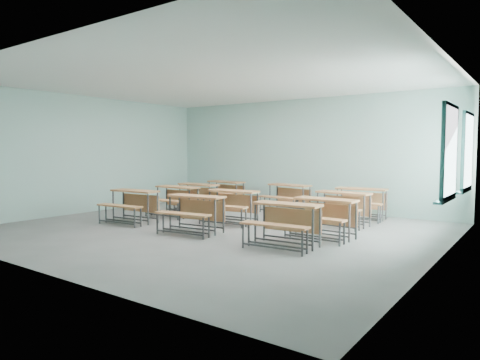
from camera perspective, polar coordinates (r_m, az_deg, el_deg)
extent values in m
cube|color=gray|center=(9.39, -3.36, -6.63)|extent=(9.00, 8.00, 0.02)
cube|color=white|center=(9.35, -3.44, 13.17)|extent=(9.00, 8.00, 0.02)
cube|color=#9BC2B7|center=(12.60, 8.20, 3.41)|extent=(9.00, 0.02, 3.20)
cube|color=#9BC2B7|center=(6.62, -25.88, 2.56)|extent=(9.00, 0.02, 3.20)
cube|color=#9BC2B7|center=(12.57, -19.60, 3.22)|extent=(0.02, 8.00, 3.20)
cube|color=#9BC2B7|center=(7.28, 25.38, 2.67)|extent=(0.02, 8.00, 3.20)
cube|color=#1B4C4A|center=(10.08, 27.90, -0.96)|extent=(0.06, 1.20, 0.06)
cube|color=#1B4C4A|center=(10.08, 28.19, 7.80)|extent=(0.06, 1.20, 0.06)
cube|color=#1B4C4A|center=(9.49, 27.58, 3.43)|extent=(0.06, 0.06, 1.60)
cube|color=#1B4C4A|center=(10.62, 28.46, 3.41)|extent=(0.06, 0.06, 1.60)
cube|color=#1B4C4A|center=(10.05, 28.05, 3.42)|extent=(0.04, 0.04, 1.48)
cube|color=#1B4C4A|center=(10.05, 28.05, 3.42)|extent=(0.04, 1.08, 0.04)
cube|color=#1B4C4A|center=(10.09, 27.67, -1.29)|extent=(0.14, 1.28, 0.04)
cube|color=white|center=(10.05, 28.19, 3.41)|extent=(0.01, 1.08, 1.48)
cube|color=#1B4C4A|center=(8.11, 25.97, -1.99)|extent=(0.06, 1.20, 0.06)
cube|color=#1B4C4A|center=(8.11, 26.31, 8.90)|extent=(0.06, 1.20, 0.06)
cube|color=#1B4C4A|center=(7.51, 25.41, 3.46)|extent=(0.06, 0.06, 1.60)
cube|color=#1B4C4A|center=(8.64, 26.77, 3.44)|extent=(0.06, 0.06, 1.60)
cube|color=#1B4C4A|center=(8.08, 26.14, 3.45)|extent=(0.04, 0.04, 1.48)
cube|color=#1B4C4A|center=(8.08, 26.14, 3.45)|extent=(0.04, 1.08, 0.04)
cube|color=#1B4C4A|center=(8.13, 25.68, -2.40)|extent=(0.14, 1.28, 0.04)
cube|color=white|center=(8.07, 26.32, 3.44)|extent=(0.01, 1.08, 1.48)
cube|color=#A9693D|center=(10.49, -13.83, -1.42)|extent=(1.26, 0.51, 0.04)
cube|color=#A9693D|center=(10.66, -13.08, -3.02)|extent=(1.17, 0.11, 0.42)
cylinder|color=#3C3E41|center=(10.83, -16.54, -3.35)|extent=(0.04, 0.04, 0.73)
cylinder|color=#3C3E41|center=(10.03, -12.17, -3.86)|extent=(0.04, 0.04, 0.73)
cylinder|color=#3C3E41|center=(11.05, -15.28, -3.19)|extent=(0.04, 0.04, 0.73)
cylinder|color=#3C3E41|center=(10.27, -10.91, -3.66)|extent=(0.04, 0.04, 0.73)
cube|color=#3C3E41|center=(10.46, -14.41, -5.02)|extent=(1.13, 0.12, 0.03)
cube|color=#3C3E41|center=(10.69, -13.15, -4.81)|extent=(1.13, 0.12, 0.03)
cube|color=#A9693D|center=(10.18, -15.77, -3.34)|extent=(1.25, 0.35, 0.04)
cylinder|color=#3C3E41|center=(10.57, -18.24, -4.40)|extent=(0.04, 0.04, 0.43)
cylinder|color=#3C3E41|center=(9.75, -13.88, -5.01)|extent=(0.04, 0.04, 0.43)
cylinder|color=#3C3E41|center=(10.70, -17.44, -4.28)|extent=(0.04, 0.04, 0.43)
cylinder|color=#3C3E41|center=(9.88, -13.08, -4.87)|extent=(0.04, 0.04, 0.43)
cube|color=#3C3E41|center=(10.17, -16.13, -5.43)|extent=(1.13, 0.12, 0.03)
cube|color=#3C3E41|center=(10.30, -15.33, -5.29)|extent=(1.13, 0.12, 0.03)
cube|color=#A9693D|center=(9.02, -5.85, -2.19)|extent=(1.27, 0.56, 0.04)
cube|color=#A9693D|center=(9.21, -5.16, -4.02)|extent=(1.17, 0.16, 0.42)
cylinder|color=#3C3E41|center=(9.27, -9.30, -4.46)|extent=(0.04, 0.04, 0.73)
cylinder|color=#3C3E41|center=(8.62, -3.35, -5.05)|extent=(0.04, 0.04, 0.73)
cylinder|color=#3C3E41|center=(9.53, -8.07, -4.22)|extent=(0.04, 0.04, 0.73)
cylinder|color=#3C3E41|center=(8.90, -2.22, -4.76)|extent=(0.04, 0.04, 0.73)
cube|color=#3C3E41|center=(8.98, -6.42, -6.40)|extent=(1.13, 0.17, 0.03)
cube|color=#3C3E41|center=(9.24, -5.24, -6.09)|extent=(1.13, 0.17, 0.03)
cube|color=#A9693D|center=(8.66, -7.69, -4.51)|extent=(1.26, 0.40, 0.04)
cylinder|color=#3C3E41|center=(8.96, -10.98, -5.75)|extent=(0.04, 0.04, 0.43)
cylinder|color=#3C3E41|center=(8.30, -4.92, -6.48)|extent=(0.04, 0.04, 0.43)
cylinder|color=#3C3E41|center=(9.11, -10.19, -5.58)|extent=(0.04, 0.04, 0.43)
cylinder|color=#3C3E41|center=(8.46, -4.18, -6.27)|extent=(0.04, 0.04, 0.43)
cube|color=#3C3E41|center=(8.64, -8.06, -6.96)|extent=(1.13, 0.17, 0.03)
cube|color=#3C3E41|center=(8.80, -7.29, -6.76)|extent=(1.13, 0.17, 0.03)
cube|color=#A9693D|center=(7.73, 6.30, -3.23)|extent=(1.26, 0.48, 0.04)
cube|color=#A9693D|center=(7.94, 6.89, -5.33)|extent=(1.17, 0.09, 0.42)
cylinder|color=#3C3E41|center=(7.90, 2.05, -5.87)|extent=(0.04, 0.04, 0.73)
cylinder|color=#3C3E41|center=(7.41, 9.67, -6.60)|extent=(0.04, 0.04, 0.73)
cylinder|color=#3C3E41|center=(8.19, 3.22, -5.53)|extent=(0.04, 0.04, 0.73)
cylinder|color=#3C3E41|center=(7.71, 10.62, -6.20)|extent=(0.04, 0.04, 0.73)
cube|color=#3C3E41|center=(7.69, 5.72, -8.16)|extent=(1.13, 0.10, 0.03)
cube|color=#3C3E41|center=(7.98, 6.79, -7.72)|extent=(1.13, 0.10, 0.03)
cube|color=#A9693D|center=(7.34, 4.57, -6.02)|extent=(1.25, 0.33, 0.04)
cylinder|color=#3C3E41|center=(7.57, 0.40, -7.47)|extent=(0.04, 0.04, 0.43)
cylinder|color=#3C3E41|center=(7.05, 8.30, -8.38)|extent=(0.04, 0.04, 0.43)
cylinder|color=#3C3E41|center=(7.74, 1.17, -7.23)|extent=(0.04, 0.04, 0.43)
cylinder|color=#3C3E41|center=(7.23, 8.94, -8.08)|extent=(0.04, 0.04, 0.43)
cube|color=#3C3E41|center=(7.32, 4.20, -8.93)|extent=(1.13, 0.10, 0.03)
cube|color=#3C3E41|center=(7.49, 4.91, -8.64)|extent=(1.13, 0.10, 0.03)
cube|color=#A9693D|center=(11.37, -8.34, -0.93)|extent=(1.24, 0.42, 0.04)
cube|color=#A9693D|center=(11.54, -7.68, -2.42)|extent=(1.17, 0.03, 0.42)
cylinder|color=#3C3E41|center=(11.69, -10.90, -2.73)|extent=(0.04, 0.04, 0.73)
cylinder|color=#3C3E41|center=(10.91, -6.76, -3.16)|extent=(0.04, 0.04, 0.73)
cylinder|color=#3C3E41|center=(11.92, -9.76, -2.59)|extent=(0.04, 0.04, 0.73)
cylinder|color=#3C3E41|center=(11.15, -5.63, -3.00)|extent=(0.04, 0.04, 0.73)
cube|color=#3C3E41|center=(11.32, -8.89, -4.26)|extent=(1.13, 0.04, 0.03)
cube|color=#3C3E41|center=(11.56, -7.75, -4.08)|extent=(1.13, 0.04, 0.03)
cube|color=#A9693D|center=(11.05, -10.09, -2.69)|extent=(1.24, 0.27, 0.04)
cylinder|color=#3C3E41|center=(11.42, -12.43, -3.68)|extent=(0.04, 0.04, 0.43)
cylinder|color=#3C3E41|center=(10.61, -8.29, -4.20)|extent=(0.04, 0.04, 0.43)
cylinder|color=#3C3E41|center=(11.55, -11.72, -3.58)|extent=(0.04, 0.04, 0.43)
cylinder|color=#3C3E41|center=(10.76, -7.58, -4.09)|extent=(0.04, 0.04, 0.43)
cube|color=#3C3E41|center=(11.03, -10.43, -4.61)|extent=(1.13, 0.04, 0.03)
cube|color=#3C3E41|center=(11.16, -9.71, -4.49)|extent=(1.13, 0.04, 0.03)
cube|color=#A9693D|center=(10.14, -0.89, -1.48)|extent=(1.27, 0.52, 0.04)
cube|color=#A9693D|center=(10.34, -0.34, -3.13)|extent=(1.17, 0.13, 0.42)
cylinder|color=#3C3E41|center=(10.35, -4.04, -3.53)|extent=(0.04, 0.04, 0.73)
cylinder|color=#3C3E41|center=(9.76, 1.46, -3.98)|extent=(0.04, 0.04, 0.73)
cylinder|color=#3C3E41|center=(10.62, -3.04, -3.33)|extent=(0.04, 0.04, 0.73)
cylinder|color=#3C3E41|center=(10.05, 2.37, -3.75)|extent=(0.04, 0.04, 0.73)
cube|color=#3C3E41|center=(10.08, -1.37, -5.23)|extent=(1.13, 0.14, 0.03)
cube|color=#3C3E41|center=(10.36, -0.41, -4.98)|extent=(1.13, 0.14, 0.03)
cube|color=#A9693D|center=(9.76, -2.39, -3.51)|extent=(1.25, 0.37, 0.04)
cylinder|color=#3C3E41|center=(10.03, -5.42, -4.66)|extent=(0.04, 0.04, 0.43)
cylinder|color=#3C3E41|center=(9.42, 0.20, -5.20)|extent=(0.04, 0.04, 0.43)
cylinder|color=#3C3E41|center=(10.18, -4.77, -4.52)|extent=(0.04, 0.04, 0.43)
cylinder|color=#3C3E41|center=(9.59, 0.79, -5.04)|extent=(0.04, 0.04, 0.43)
cube|color=#3C3E41|center=(9.73, -2.70, -5.69)|extent=(1.13, 0.14, 0.03)
cube|color=#3C3E41|center=(9.89, -2.08, -5.53)|extent=(1.13, 0.14, 0.03)
cube|color=#A9693D|center=(8.57, 11.35, -2.57)|extent=(1.24, 0.44, 0.04)
cube|color=#A9693D|center=(8.78, 11.86, -4.48)|extent=(1.17, 0.05, 0.42)
cylinder|color=#3C3E41|center=(8.74, 7.49, -4.95)|extent=(0.04, 0.04, 0.73)
cylinder|color=#3C3E41|center=(8.25, 14.37, -5.58)|extent=(0.04, 0.04, 0.73)
cylinder|color=#3C3E41|center=(9.02, 8.52, -4.68)|extent=(0.04, 0.04, 0.73)
cylinder|color=#3C3E41|center=(8.55, 15.23, -5.26)|extent=(0.04, 0.04, 0.73)
cube|color=#3C3E41|center=(8.52, 10.81, -7.01)|extent=(1.13, 0.06, 0.03)
cube|color=#3C3E41|center=(8.82, 11.76, -6.66)|extent=(1.13, 0.06, 0.03)
cube|color=#A9693D|center=(8.17, 9.81, -5.03)|extent=(1.24, 0.29, 0.04)
cylinder|color=#3C3E41|center=(8.40, 6.03, -6.35)|extent=(0.04, 0.04, 0.43)
cylinder|color=#3C3E41|center=(7.89, 13.15, -7.12)|extent=(0.04, 0.04, 0.43)
cylinder|color=#3C3E41|center=(8.57, 6.71, -6.16)|extent=(0.04, 0.04, 0.43)
cylinder|color=#3C3E41|center=(8.06, 13.71, -6.88)|extent=(0.04, 0.04, 0.43)
cube|color=#3C3E41|center=(8.15, 9.47, -7.64)|extent=(1.13, 0.06, 0.03)
cube|color=#3C3E41|center=(8.32, 10.09, -7.41)|extent=(1.13, 0.06, 0.03)
cube|color=#A9693D|center=(12.13, -5.59, -0.60)|extent=(1.24, 0.44, 0.04)
cube|color=#A9693D|center=(12.30, -4.98, -2.00)|extent=(1.17, 0.05, 0.42)
cylinder|color=#3C3E41|center=(12.43, -8.01, -2.29)|extent=(0.04, 0.04, 0.73)
cylinder|color=#3C3E41|center=(11.67, -4.07, -2.68)|extent=(0.04, 0.04, 0.73)
cylinder|color=#3C3E41|center=(12.67, -6.96, -2.17)|extent=(0.04, 0.04, 0.73)
cylinder|color=#3C3E41|center=(11.92, -3.03, -2.53)|extent=(0.04, 0.04, 0.73)
cube|color=#3C3E41|center=(12.08, -6.09, -3.72)|extent=(1.13, 0.06, 0.03)
cube|color=#3C3E41|center=(12.32, -5.05, -3.56)|extent=(1.13, 0.06, 0.03)
cube|color=#A9693D|center=(11.80, -7.20, -2.24)|extent=(1.24, 0.28, 0.04)
cylinder|color=#3C3E41|center=(12.16, -9.43, -3.17)|extent=(0.04, 0.04, 0.43)
cylinder|color=#3C3E41|center=(11.37, -5.48, -3.63)|extent=(0.04, 0.04, 0.43)
cylinder|color=#3C3E41|center=(12.29, -8.77, -3.09)|extent=(0.04, 0.04, 0.43)
cylinder|color=#3C3E41|center=(11.51, -4.82, -3.53)|extent=(0.04, 0.04, 0.43)
cube|color=#3C3E41|center=(11.77, -7.51, -4.03)|extent=(1.13, 0.06, 0.03)
cube|color=#3C3E41|center=(11.91, -6.85, -3.93)|extent=(1.13, 0.06, 0.03)
cube|color=#A9693D|center=(10.03, 13.63, -1.66)|extent=(1.26, 0.49, 0.04)
cube|color=#A9693D|center=(10.24, 14.06, -3.32)|extent=(1.17, 0.09, 0.42)
cylinder|color=#3C3E41|center=(10.19, 10.31, -3.71)|extent=(0.04, 0.04, 0.73)
cylinder|color=#3C3E41|center=(9.70, 16.19, -4.19)|extent=(0.04, 0.04, 0.73)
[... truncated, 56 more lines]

